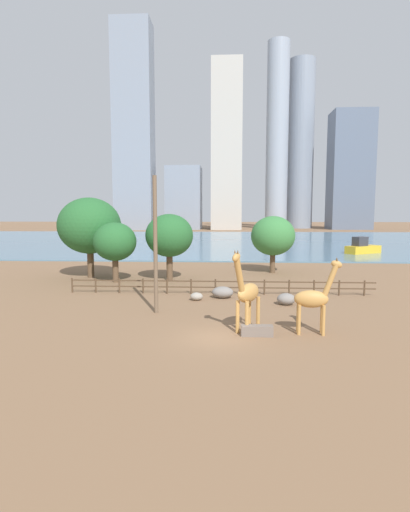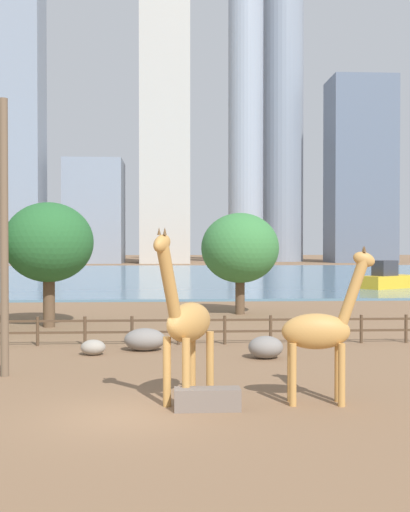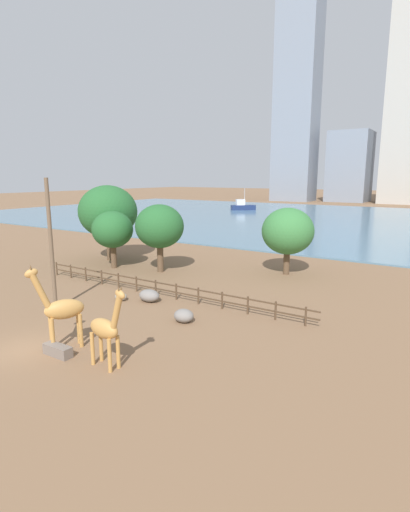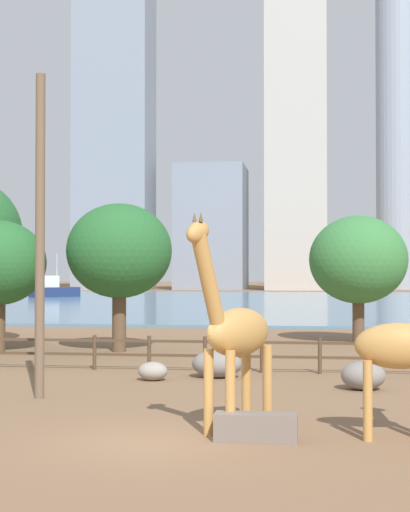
{
  "view_description": "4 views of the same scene",
  "coord_description": "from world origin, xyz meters",
  "px_view_note": "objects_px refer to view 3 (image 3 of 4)",
  "views": [
    {
      "loc": [
        0.49,
        -21.72,
        6.98
      ],
      "look_at": [
        -1.57,
        16.07,
        2.85
      ],
      "focal_mm": 28.0,
      "sensor_mm": 36.0,
      "label": 1
    },
    {
      "loc": [
        1.21,
        -16.82,
        4.48
      ],
      "look_at": [
        3.7,
        27.37,
        3.74
      ],
      "focal_mm": 45.0,
      "sensor_mm": 36.0,
      "label": 2
    },
    {
      "loc": [
        19.89,
        -12.18,
        9.58
      ],
      "look_at": [
        0.53,
        17.92,
        2.39
      ],
      "focal_mm": 28.0,
      "sensor_mm": 36.0,
      "label": 3
    },
    {
      "loc": [
        3.47,
        -16.58,
        3.67
      ],
      "look_at": [
        -2.02,
        23.46,
        4.5
      ],
      "focal_mm": 55.0,
      "sensor_mm": 36.0,
      "label": 4
    }
  ],
  "objects_px": {
    "tree_center_broad": "(160,227)",
    "boat_sailboat": "(243,206)",
    "boulder_by_pole": "(121,297)",
    "feeding_trough": "(58,350)",
    "boulder_near_fence": "(184,316)",
    "giraffe_companion": "(106,329)",
    "boulder_small": "(149,296)",
    "tree_left_small": "(112,230)",
    "tree_right_tall": "(288,231)",
    "utility_pole": "(51,245)",
    "tree_left_large": "(108,212)",
    "giraffe_tall": "(61,309)"
  },
  "relations": [
    {
      "from": "boulder_near_fence",
      "to": "tree_right_tall",
      "type": "xyz_separation_m",
      "value": [
        0.79,
        16.29,
        3.84
      ]
    },
    {
      "from": "boulder_by_pole",
      "to": "boulder_small",
      "type": "relative_size",
      "value": 0.57
    },
    {
      "from": "giraffe_companion",
      "to": "boulder_small",
      "type": "xyz_separation_m",
      "value": [
        -5.32,
        9.46,
        -1.6
      ]
    },
    {
      "from": "boat_sailboat",
      "to": "tree_left_large",
      "type": "bearing_deg",
      "value": -117.02
    },
    {
      "from": "boulder_small",
      "to": "giraffe_companion",
      "type": "bearing_deg",
      "value": -60.66
    },
    {
      "from": "tree_left_large",
      "to": "tree_center_broad",
      "type": "xyz_separation_m",
      "value": [
        8.81,
        -1.56,
        -0.94
      ]
    },
    {
      "from": "boulder_near_fence",
      "to": "tree_center_broad",
      "type": "relative_size",
      "value": 0.2
    },
    {
      "from": "boulder_by_pole",
      "to": "tree_center_broad",
      "type": "xyz_separation_m",
      "value": [
        -3.47,
        9.2,
        4.3
      ]
    },
    {
      "from": "utility_pole",
      "to": "tree_left_large",
      "type": "xyz_separation_m",
      "value": [
        -9.77,
        14.88,
        0.82
      ]
    },
    {
      "from": "giraffe_tall",
      "to": "tree_left_small",
      "type": "relative_size",
      "value": 0.82
    },
    {
      "from": "giraffe_tall",
      "to": "boulder_small",
      "type": "distance_m",
      "value": 9.47
    },
    {
      "from": "giraffe_tall",
      "to": "boulder_near_fence",
      "type": "distance_m",
      "value": 7.97
    },
    {
      "from": "utility_pole",
      "to": "tree_center_broad",
      "type": "relative_size",
      "value": 1.39
    },
    {
      "from": "utility_pole",
      "to": "tree_center_broad",
      "type": "height_order",
      "value": "utility_pole"
    },
    {
      "from": "giraffe_tall",
      "to": "boulder_by_pole",
      "type": "relative_size",
      "value": 4.94
    },
    {
      "from": "boulder_by_pole",
      "to": "giraffe_tall",
      "type": "bearing_deg",
      "value": -66.33
    },
    {
      "from": "tree_center_broad",
      "to": "boat_sailboat",
      "type": "relative_size",
      "value": 1.03
    },
    {
      "from": "feeding_trough",
      "to": "tree_left_small",
      "type": "xyz_separation_m",
      "value": [
        -12.9,
        16.93,
        3.76
      ]
    },
    {
      "from": "utility_pole",
      "to": "boulder_small",
      "type": "distance_m",
      "value": 8.07
    },
    {
      "from": "giraffe_companion",
      "to": "tree_left_large",
      "type": "bearing_deg",
      "value": 140.27
    },
    {
      "from": "utility_pole",
      "to": "boat_sailboat",
      "type": "relative_size",
      "value": 1.43
    },
    {
      "from": "tree_right_tall",
      "to": "giraffe_companion",
      "type": "bearing_deg",
      "value": -90.8
    },
    {
      "from": "giraffe_tall",
      "to": "boat_sailboat",
      "type": "height_order",
      "value": "boat_sailboat"
    },
    {
      "from": "feeding_trough",
      "to": "tree_center_broad",
      "type": "distance_m",
      "value": 20.2
    },
    {
      "from": "boulder_by_pole",
      "to": "tree_center_broad",
      "type": "height_order",
      "value": "tree_center_broad"
    },
    {
      "from": "utility_pole",
      "to": "tree_center_broad",
      "type": "xyz_separation_m",
      "value": [
        -0.96,
        13.31,
        -0.12
      ]
    },
    {
      "from": "boulder_by_pole",
      "to": "boat_sailboat",
      "type": "xyz_separation_m",
      "value": [
        -30.29,
        78.83,
        0.89
      ]
    },
    {
      "from": "giraffe_tall",
      "to": "boat_sailboat",
      "type": "distance_m",
      "value": 93.38
    },
    {
      "from": "feeding_trough",
      "to": "tree_right_tall",
      "type": "bearing_deg",
      "value": 81.56
    },
    {
      "from": "giraffe_tall",
      "to": "boulder_by_pole",
      "type": "distance_m",
      "value": 9.15
    },
    {
      "from": "feeding_trough",
      "to": "boat_sailboat",
      "type": "xyz_separation_m",
      "value": [
        -34.43,
        87.83,
        0.91
      ]
    },
    {
      "from": "feeding_trough",
      "to": "boulder_near_fence",
      "type": "bearing_deg",
      "value": 70.4
    },
    {
      "from": "tree_left_small",
      "to": "tree_right_tall",
      "type": "bearing_deg",
      "value": 23.58
    },
    {
      "from": "utility_pole",
      "to": "boulder_near_fence",
      "type": "bearing_deg",
      "value": 17.27
    },
    {
      "from": "tree_center_broad",
      "to": "boulder_by_pole",
      "type": "bearing_deg",
      "value": -69.32
    },
    {
      "from": "boulder_small",
      "to": "feeding_trough",
      "type": "height_order",
      "value": "boulder_small"
    },
    {
      "from": "giraffe_tall",
      "to": "tree_left_small",
      "type": "bearing_deg",
      "value": -113.05
    },
    {
      "from": "boulder_small",
      "to": "tree_left_large",
      "type": "xyz_separation_m",
      "value": [
        -14.35,
        9.78,
        5.08
      ]
    },
    {
      "from": "utility_pole",
      "to": "tree_center_broad",
      "type": "bearing_deg",
      "value": 94.13
    },
    {
      "from": "boulder_near_fence",
      "to": "feeding_trough",
      "type": "height_order",
      "value": "boulder_near_fence"
    },
    {
      "from": "tree_left_large",
      "to": "tree_center_broad",
      "type": "distance_m",
      "value": 8.99
    },
    {
      "from": "tree_center_broad",
      "to": "boulder_near_fence",
      "type": "bearing_deg",
      "value": -44.97
    },
    {
      "from": "boat_sailboat",
      "to": "tree_left_small",
      "type": "bearing_deg",
      "value": -114.96
    },
    {
      "from": "tree_left_large",
      "to": "tree_right_tall",
      "type": "bearing_deg",
      "value": 12.27
    },
    {
      "from": "boat_sailboat",
      "to": "boulder_small",
      "type": "bearing_deg",
      "value": -109.27
    },
    {
      "from": "tree_center_broad",
      "to": "boat_sailboat",
      "type": "height_order",
      "value": "tree_center_broad"
    },
    {
      "from": "giraffe_tall",
      "to": "tree_left_large",
      "type": "xyz_separation_m",
      "value": [
        -15.87,
        18.95,
        3.25
      ]
    },
    {
      "from": "boulder_by_pole",
      "to": "tree_right_tall",
      "type": "bearing_deg",
      "value": 62.96
    },
    {
      "from": "boulder_near_fence",
      "to": "tree_center_broad",
      "type": "xyz_separation_m",
      "value": [
        -10.39,
        10.38,
        4.17
      ]
    },
    {
      "from": "tree_left_large",
      "to": "tree_right_tall",
      "type": "distance_m",
      "value": 20.5
    }
  ]
}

